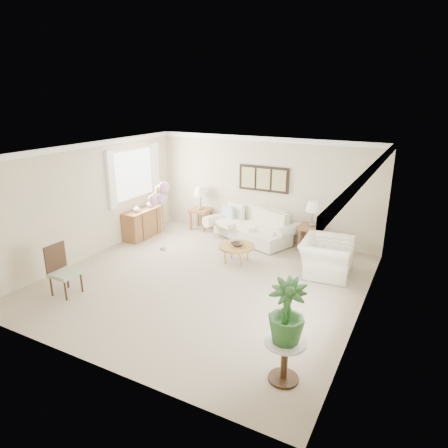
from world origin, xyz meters
name	(u,v)px	position (x,y,z in m)	size (l,w,h in m)	color
ground_plane	(205,280)	(0.00, 0.00, 0.00)	(6.00, 6.00, 0.00)	tan
room_shell	(201,201)	(-0.11, 0.09, 1.63)	(6.04, 6.04, 2.60)	#C5B994
wall_art_triptych	(264,179)	(0.00, 2.96, 1.55)	(1.35, 0.06, 0.65)	black
sofa	(253,227)	(-0.12, 2.62, 0.33)	(2.56, 1.56, 0.84)	silver
end_table_left	(201,212)	(-1.74, 2.73, 0.49)	(0.53, 0.48, 0.58)	brown
end_table_right	(311,230)	(1.41, 2.63, 0.51)	(0.56, 0.51, 0.61)	brown
lamp_left	(200,192)	(-1.74, 2.73, 1.07)	(0.36, 0.36, 0.64)	gray
lamp_right	(313,207)	(1.41, 2.63, 1.08)	(0.35, 0.35, 0.61)	gray
coffee_table	(237,247)	(0.16, 1.11, 0.38)	(0.81, 0.81, 0.41)	#A67933
decor_bowl	(237,244)	(0.18, 1.10, 0.44)	(0.27, 0.27, 0.07)	#30221E
armchair	(326,257)	(2.06, 1.48, 0.37)	(1.14, 0.99, 0.74)	silver
side_table	(285,350)	(2.42, -2.05, 0.45)	(0.56, 0.56, 0.60)	silver
potted_plant	(287,312)	(2.42, -2.07, 1.03)	(0.48, 0.48, 0.85)	#25502B
accent_chair	(62,269)	(-2.08, -1.71, 0.50)	(0.48, 0.48, 0.97)	gray
credenza	(143,223)	(-2.76, 1.50, 0.37)	(0.46, 1.20, 0.74)	brown
vase_white	(137,209)	(-2.74, 1.25, 0.83)	(0.17, 0.17, 0.18)	#B3B3CE
vase_sage	(150,204)	(-2.74, 1.78, 0.83)	(0.18, 0.18, 0.19)	#B6B6B6
balloon_cluster	(160,195)	(-1.75, 0.95, 1.38)	(0.44, 0.44, 1.69)	gray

